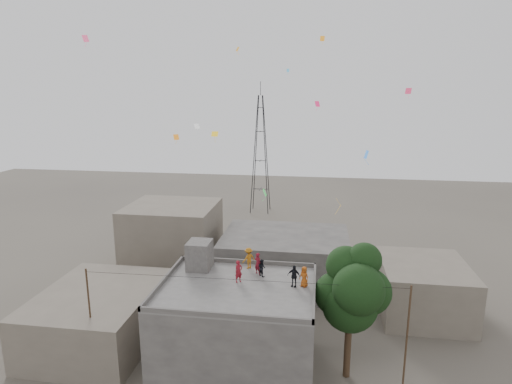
% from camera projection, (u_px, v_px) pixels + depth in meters
% --- Properties ---
extents(ground, '(140.00, 140.00, 0.00)m').
position_uv_depth(ground, '(238.00, 370.00, 28.90)').
color(ground, '#4B453E').
rests_on(ground, ground).
extents(main_building, '(10.00, 8.00, 6.10)m').
position_uv_depth(main_building, '(238.00, 330.00, 28.21)').
color(main_building, '#454340').
rests_on(main_building, ground).
extents(parapet, '(10.00, 8.00, 0.30)m').
position_uv_depth(parapet, '(237.00, 285.00, 27.49)').
color(parapet, '#454340').
rests_on(parapet, main_building).
extents(stair_head_box, '(1.60, 1.80, 2.00)m').
position_uv_depth(stair_head_box, '(200.00, 255.00, 30.26)').
color(stair_head_box, '#454340').
rests_on(stair_head_box, main_building).
extents(neighbor_west, '(8.00, 10.00, 4.00)m').
position_uv_depth(neighbor_west, '(98.00, 316.00, 31.94)').
color(neighbor_west, '#635A4E').
rests_on(neighbor_west, ground).
extents(neighbor_north, '(12.00, 9.00, 5.00)m').
position_uv_depth(neighbor_north, '(285.00, 260.00, 41.54)').
color(neighbor_north, '#454340').
rests_on(neighbor_north, ground).
extents(neighbor_northwest, '(9.00, 8.00, 7.00)m').
position_uv_depth(neighbor_northwest, '(173.00, 237.00, 44.95)').
color(neighbor_northwest, '#635A4E').
rests_on(neighbor_northwest, ground).
extents(neighbor_east, '(7.00, 8.00, 4.40)m').
position_uv_depth(neighbor_east, '(423.00, 289.00, 36.04)').
color(neighbor_east, '#635A4E').
rests_on(neighbor_east, ground).
extents(tree, '(4.90, 4.60, 9.10)m').
position_uv_depth(tree, '(353.00, 290.00, 27.05)').
color(tree, black).
rests_on(tree, ground).
extents(utility_line, '(20.12, 0.62, 7.40)m').
position_uv_depth(utility_line, '(242.00, 330.00, 26.76)').
color(utility_line, black).
rests_on(utility_line, ground).
extents(transmission_tower, '(2.97, 2.97, 20.01)m').
position_uv_depth(transmission_tower, '(260.00, 154.00, 65.98)').
color(transmission_tower, black).
rests_on(transmission_tower, ground).
extents(person_red_adult, '(0.67, 0.62, 1.53)m').
position_uv_depth(person_red_adult, '(258.00, 263.00, 29.35)').
color(person_red_adult, maroon).
rests_on(person_red_adult, main_building).
extents(person_orange_child, '(0.79, 0.72, 1.35)m').
position_uv_depth(person_orange_child, '(304.00, 277.00, 27.46)').
color(person_orange_child, '#AD4C13').
rests_on(person_orange_child, main_building).
extents(person_dark_child, '(0.73, 0.73, 1.19)m').
position_uv_depth(person_dark_child, '(262.00, 268.00, 29.08)').
color(person_dark_child, black).
rests_on(person_dark_child, main_building).
extents(person_dark_adult, '(0.90, 0.53, 1.45)m').
position_uv_depth(person_dark_adult, '(294.00, 276.00, 27.45)').
color(person_dark_adult, black).
rests_on(person_dark_adult, main_building).
extents(person_orange_adult, '(1.10, 1.09, 1.52)m').
position_uv_depth(person_orange_adult, '(249.00, 258.00, 30.31)').
color(person_orange_adult, '#AC6413').
rests_on(person_orange_adult, main_building).
extents(person_red_child, '(0.64, 0.63, 1.49)m').
position_uv_depth(person_red_child, '(239.00, 271.00, 28.09)').
color(person_red_child, maroon).
rests_on(person_red_child, main_building).
extents(kites, '(22.86, 15.91, 12.28)m').
position_uv_depth(kites, '(277.00, 121.00, 32.30)').
color(kites, orange).
rests_on(kites, ground).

